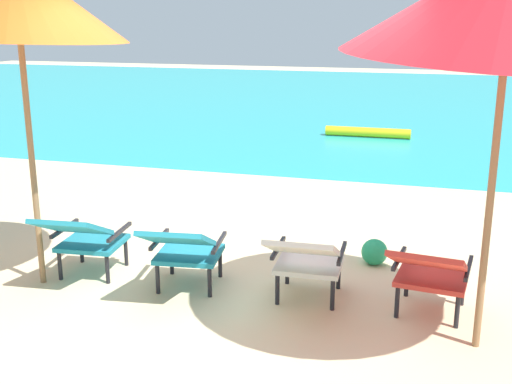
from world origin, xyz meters
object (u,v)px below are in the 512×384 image
Objects in this scene: lounge_chair_near_right at (306,258)px; beach_ball at (374,252)px; lounge_chair_far_right at (430,271)px; lounge_chair_near_left at (184,247)px; lounge_chair_far_left at (83,236)px; beach_umbrella_left at (17,0)px; beach_umbrella_right at (510,1)px; swim_buoy at (368,132)px.

beach_ball is (0.44, 1.03, -0.28)m from lounge_chair_near_right.
beach_ball is (-0.50, 1.03, -0.28)m from lounge_chair_far_right.
lounge_chair_near_left is 1.04× the size of lounge_chair_near_right.
lounge_chair_far_left and lounge_chair_near_left have the same top height.
lounge_chair_far_left and lounge_chair_near_right have the same top height.
beach_ball is (2.71, 1.21, -2.23)m from beach_umbrella_left.
lounge_chair_far_left and lounge_chair_far_right have the same top height.
lounge_chair_far_left is 0.32× the size of beach_umbrella_right.
beach_umbrella_right is (0.34, -0.30, 1.91)m from lounge_chair_far_right.
lounge_chair_far_right is 1.18m from beach_ball.
lounge_chair_near_right is (1.01, 0.05, 0.00)m from lounge_chair_near_left.
beach_umbrella_left is (-3.22, -0.18, 1.94)m from lounge_chair_far_right.
beach_umbrella_left is at bearing -176.88° from lounge_chair_far_right.
lounge_chair_far_right reaches higher than swim_buoy.
lounge_chair_near_right is (0.37, -7.50, 0.31)m from swim_buoy.
lounge_chair_far_right reaches higher than beach_ball.
lounge_chair_near_left is 3.84× the size of beach_ball.
beach_ball is at bearing 115.87° from lounge_chair_far_right.
lounge_chair_near_left is 1.95m from lounge_chair_far_right.
lounge_chair_far_left reaches higher than beach_ball.
lounge_chair_near_left is 0.32× the size of beach_umbrella_right.
lounge_chair_near_right is at bearing 179.60° from lounge_chair_far_right.
lounge_chair_far_left is at bearing -178.99° from lounge_chair_near_right.
lounge_chair_near_left is (0.94, -0.02, 0.00)m from lounge_chair_far_left.
lounge_chair_far_left is 0.34× the size of beach_umbrella_left.
lounge_chair_far_right is (1.95, 0.05, 0.00)m from lounge_chair_near_left.
beach_umbrella_right is (1.65, -7.81, 2.21)m from swim_buoy.
lounge_chair_near_right is 2.32m from beach_umbrella_right.
lounge_chair_near_right is at bearing 1.01° from lounge_chair_far_left.
lounge_chair_far_left is (-1.58, -7.53, 0.31)m from swim_buoy.
beach_ball is (2.38, 1.06, -0.28)m from lounge_chair_far_left.
beach_umbrella_left is 0.93× the size of beach_umbrella_right.
beach_umbrella_left is (-0.33, -0.15, 1.94)m from lounge_chair_far_left.
lounge_chair_near_right is 0.33× the size of beach_umbrella_left.
lounge_chair_near_right reaches higher than beach_ball.
beach_umbrella_left reaches higher than lounge_chair_near_right.
lounge_chair_far_left is 1.03× the size of lounge_chair_near_right.
swim_buoy is 7.70m from lounge_chair_far_left.
lounge_chair_far_right is 3.81× the size of beach_ball.
lounge_chair_near_right is 0.31× the size of beach_umbrella_right.
lounge_chair_far_right is (2.88, 0.03, 0.00)m from lounge_chair_far_left.
lounge_chair_far_left is 2.62m from beach_ball.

